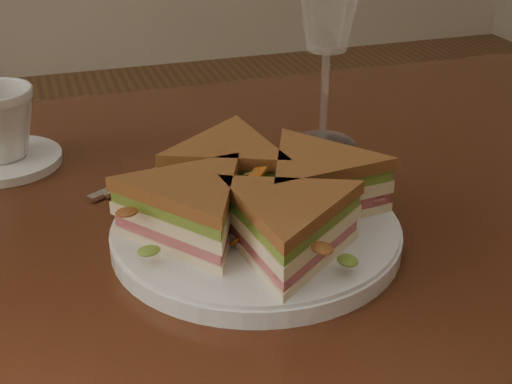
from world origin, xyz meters
TOP-DOWN VIEW (x-y plane):
  - table at (0.00, 0.00)m, footprint 1.20×0.80m
  - plate at (0.01, -0.05)m, footprint 0.26×0.26m
  - sandwich_wedges at (0.01, -0.05)m, footprint 0.28×0.28m
  - crisps_mound at (0.01, -0.05)m, footprint 0.09×0.09m
  - spoon at (0.04, 0.02)m, footprint 0.17×0.09m
  - knife at (-0.04, 0.12)m, footprint 0.19×0.12m
  - wine_glass at (0.15, 0.13)m, footprint 0.08×0.08m
  - saucer at (-0.21, 0.19)m, footprint 0.13×0.13m

SIDE VIEW (x-z plane):
  - table at x=0.00m, z-range 0.28..1.03m
  - knife at x=-0.04m, z-range 0.75..0.75m
  - spoon at x=0.04m, z-range 0.75..0.76m
  - saucer at x=-0.21m, z-range 0.75..0.76m
  - plate at x=0.01m, z-range 0.75..0.77m
  - crisps_mound at x=0.01m, z-range 0.77..0.82m
  - sandwich_wedges at x=0.01m, z-range 0.77..0.82m
  - wine_glass at x=0.15m, z-range 0.80..1.04m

